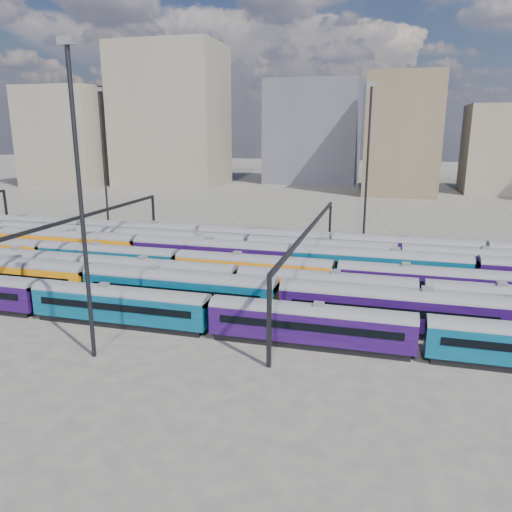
% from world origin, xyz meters
% --- Properties ---
extents(ground, '(500.00, 500.00, 0.00)m').
position_xyz_m(ground, '(0.00, 0.00, 0.00)').
color(ground, '#47413C').
rests_on(ground, ground).
extents(rake_0, '(94.20, 2.76, 4.64)m').
position_xyz_m(rake_0, '(12.60, -15.00, 2.43)').
color(rake_0, black).
rests_on(rake_0, ground).
extents(rake_1, '(107.96, 3.16, 5.33)m').
position_xyz_m(rake_1, '(-2.22, -10.00, 2.80)').
color(rake_1, black).
rests_on(rake_1, ground).
extents(rake_2, '(117.88, 2.88, 4.83)m').
position_xyz_m(rake_2, '(2.72, -5.00, 2.54)').
color(rake_2, black).
rests_on(rake_2, ground).
extents(rake_3, '(119.12, 2.91, 4.89)m').
position_xyz_m(rake_3, '(-6.79, 0.00, 2.57)').
color(rake_3, black).
rests_on(rake_3, ground).
extents(rake_4, '(132.08, 3.22, 5.43)m').
position_xyz_m(rake_4, '(6.92, 5.00, 2.85)').
color(rake_4, black).
rests_on(rake_4, ground).
extents(rake_5, '(145.28, 3.03, 5.11)m').
position_xyz_m(rake_5, '(9.99, 10.00, 2.68)').
color(rake_5, black).
rests_on(rake_5, ground).
extents(rake_6, '(123.72, 3.02, 5.08)m').
position_xyz_m(rake_6, '(-9.78, 15.00, 2.67)').
color(rake_6, black).
rests_on(rake_6, ground).
extents(gantry_1, '(0.35, 40.35, 8.03)m').
position_xyz_m(gantry_1, '(-20.00, 0.00, 6.79)').
color(gantry_1, black).
rests_on(gantry_1, ground).
extents(gantry_2, '(0.35, 40.35, 8.03)m').
position_xyz_m(gantry_2, '(10.00, 0.00, 6.79)').
color(gantry_2, black).
rests_on(gantry_2, ground).
extents(mast_1, '(1.40, 0.50, 25.60)m').
position_xyz_m(mast_1, '(-30.00, 22.00, 13.97)').
color(mast_1, black).
rests_on(mast_1, ground).
extents(mast_2, '(1.40, 0.50, 25.60)m').
position_xyz_m(mast_2, '(-5.00, -22.00, 13.97)').
color(mast_2, black).
rests_on(mast_2, ground).
extents(mast_3, '(1.40, 0.50, 25.60)m').
position_xyz_m(mast_3, '(15.00, 24.00, 13.97)').
color(mast_3, black).
rests_on(mast_3, ground).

